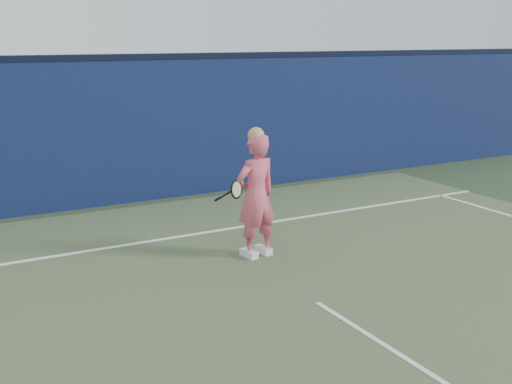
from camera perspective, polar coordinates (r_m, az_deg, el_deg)
ground at (r=6.56m, az=10.50°, el=-12.80°), size 80.00×80.00×0.00m
backstop_wall at (r=11.75m, az=-9.66°, el=5.42°), size 24.00×0.40×2.50m
wall_cap at (r=11.64m, az=-9.92°, el=11.77°), size 24.00×0.42×0.10m
player at (r=8.51m, az=0.00°, el=-0.29°), size 0.67×0.49×1.75m
racket at (r=8.85m, az=-1.87°, el=0.17°), size 0.50×0.17×0.27m
court_lines at (r=6.34m, az=12.43°, el=-13.80°), size 11.00×12.04×0.01m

